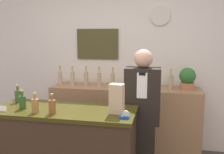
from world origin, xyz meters
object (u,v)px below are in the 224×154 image
object	(u,v)px
tape_dispenser	(125,116)
potted_plant	(187,78)
paper_bag	(117,99)
shopkeeper	(142,118)

from	to	relation	value
tape_dispenser	potted_plant	bearing A→B (deg)	63.35
tape_dispenser	paper_bag	bearing A→B (deg)	127.07
paper_bag	tape_dispenser	xyz separation A→B (m)	(0.10, -0.13, -0.12)
potted_plant	tape_dispenser	bearing A→B (deg)	-116.65
shopkeeper	potted_plant	distance (m)	0.97
potted_plant	paper_bag	size ratio (longest dim) A/B	1.05
shopkeeper	tape_dispenser	bearing A→B (deg)	-100.79
potted_plant	paper_bag	world-z (taller)	potted_plant
tape_dispenser	shopkeeper	bearing A→B (deg)	79.21
shopkeeper	potted_plant	bearing A→B (deg)	52.86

